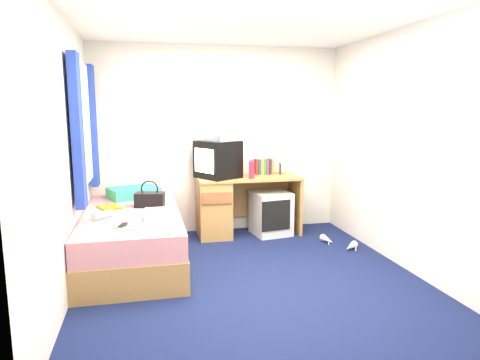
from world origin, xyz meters
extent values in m
plane|color=#0C1438|center=(0.00, 0.00, 0.00)|extent=(3.40, 3.40, 0.00)
plane|color=white|center=(0.00, 0.00, 2.40)|extent=(3.40, 3.40, 0.00)
plane|color=silver|center=(0.00, 1.70, 1.20)|extent=(3.20, 0.00, 3.20)
plane|color=silver|center=(0.00, -1.70, 1.20)|extent=(3.20, 0.00, 3.20)
plane|color=silver|center=(-1.60, 0.00, 1.20)|extent=(0.00, 3.40, 3.40)
plane|color=silver|center=(1.60, 0.00, 1.20)|extent=(0.00, 3.40, 3.40)
cube|color=#AE8348|center=(-1.10, 0.70, 0.15)|extent=(1.00, 2.00, 0.30)
cube|color=brown|center=(-0.60, 0.30, 0.16)|extent=(0.02, 0.70, 0.18)
cube|color=silver|center=(-1.10, 0.70, 0.42)|extent=(0.98, 1.98, 0.24)
cube|color=#1B61B1|center=(-1.09, 1.45, 0.60)|extent=(0.67, 0.56, 0.12)
cube|color=#AE8348|center=(0.33, 1.42, 0.73)|extent=(1.30, 0.55, 0.03)
cube|color=#AE8348|center=(-0.12, 1.42, 0.36)|extent=(0.40, 0.52, 0.72)
cube|color=#AE8348|center=(0.96, 1.42, 0.36)|extent=(0.04, 0.52, 0.72)
cube|color=#AE8348|center=(0.58, 1.67, 0.45)|extent=(0.78, 0.03, 0.55)
cube|color=silver|center=(0.62, 1.35, 0.28)|extent=(0.51, 0.51, 0.56)
cube|color=black|center=(-0.05, 1.44, 0.98)|extent=(0.61, 0.62, 0.46)
cube|color=#FDE4A0|center=(-0.24, 1.33, 0.98)|extent=(0.19, 0.31, 0.29)
cube|color=silver|center=(-0.05, 1.44, 1.25)|extent=(0.47, 0.51, 0.08)
cube|color=maroon|center=(0.48, 1.60, 0.85)|extent=(0.03, 0.13, 0.20)
cube|color=navy|center=(0.52, 1.60, 0.85)|extent=(0.03, 0.13, 0.20)
cube|color=gold|center=(0.55, 1.60, 0.85)|extent=(0.03, 0.13, 0.20)
cube|color=#337F33|center=(0.59, 1.60, 0.85)|extent=(0.03, 0.13, 0.20)
cube|color=#7F337F|center=(0.62, 1.60, 0.85)|extent=(0.03, 0.13, 0.20)
cube|color=#262626|center=(0.66, 1.60, 0.85)|extent=(0.03, 0.13, 0.20)
cube|color=#B26633|center=(0.69, 1.60, 0.85)|extent=(0.03, 0.13, 0.20)
cube|color=black|center=(0.80, 1.57, 0.82)|extent=(0.05, 0.12, 0.14)
cylinder|color=red|center=(0.34, 1.27, 0.85)|extent=(0.07, 0.07, 0.21)
cylinder|color=silver|center=(0.23, 1.47, 0.84)|extent=(0.06, 0.06, 0.18)
cube|color=black|center=(-0.91, 0.91, 0.62)|extent=(0.34, 0.23, 0.16)
torus|color=black|center=(-0.91, 0.91, 0.74)|extent=(0.19, 0.05, 0.19)
cube|color=silver|center=(-0.82, 0.34, 0.59)|extent=(0.29, 0.25, 0.09)
cube|color=#C4D117|center=(-1.34, 0.94, 0.55)|extent=(0.30, 0.34, 0.01)
cylinder|color=silver|center=(-1.37, 0.48, 0.58)|extent=(0.19, 0.19, 0.07)
cube|color=#F6AC36|center=(-1.14, 0.04, 0.55)|extent=(0.22, 0.17, 0.01)
cube|color=black|center=(-1.17, 0.14, 0.55)|extent=(0.09, 0.17, 0.02)
cube|color=silver|center=(-1.58, 0.90, 1.45)|extent=(0.02, 0.90, 1.10)
cube|color=white|center=(-1.57, 0.90, 2.04)|extent=(0.06, 1.06, 0.08)
cube|color=white|center=(-1.57, 0.90, 0.86)|extent=(0.06, 1.06, 0.08)
cube|color=navy|center=(-1.53, 0.31, 1.40)|extent=(0.08, 0.24, 1.40)
cube|color=navy|center=(-1.53, 1.49, 1.40)|extent=(0.08, 0.24, 1.40)
cone|color=silver|center=(1.18, 0.82, 0.04)|extent=(0.12, 0.23, 0.09)
cone|color=silver|center=(1.33, 0.53, 0.04)|extent=(0.23, 0.21, 0.09)
camera|label=1|loc=(-0.94, -3.79, 1.61)|focal=32.00mm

